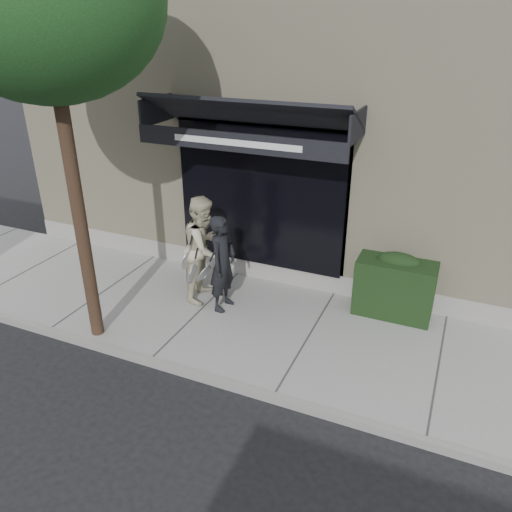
% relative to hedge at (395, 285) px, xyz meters
% --- Properties ---
extents(ground, '(80.00, 80.00, 0.00)m').
position_rel_hedge_xyz_m(ground, '(-1.10, -1.25, -0.66)').
color(ground, black).
rests_on(ground, ground).
extents(sidewalk, '(20.00, 3.00, 0.12)m').
position_rel_hedge_xyz_m(sidewalk, '(-1.10, -1.25, -0.60)').
color(sidewalk, gray).
rests_on(sidewalk, ground).
extents(curb, '(20.00, 0.10, 0.14)m').
position_rel_hedge_xyz_m(curb, '(-1.10, -2.80, -0.59)').
color(curb, gray).
rests_on(curb, ground).
extents(building_facade, '(14.30, 8.04, 5.64)m').
position_rel_hedge_xyz_m(building_facade, '(-1.11, 3.71, 2.08)').
color(building_facade, beige).
rests_on(building_facade, ground).
extents(hedge, '(1.30, 0.70, 1.14)m').
position_rel_hedge_xyz_m(hedge, '(0.00, 0.00, 0.00)').
color(hedge, black).
rests_on(hedge, sidewalk).
extents(pedestrian_front, '(0.73, 0.81, 1.72)m').
position_rel_hedge_xyz_m(pedestrian_front, '(-2.77, -1.01, 0.32)').
color(pedestrian_front, black).
rests_on(pedestrian_front, sidewalk).
extents(pedestrian_back, '(0.80, 0.99, 1.92)m').
position_rel_hedge_xyz_m(pedestrian_back, '(-3.25, -0.78, 0.42)').
color(pedestrian_back, beige).
rests_on(pedestrian_back, sidewalk).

